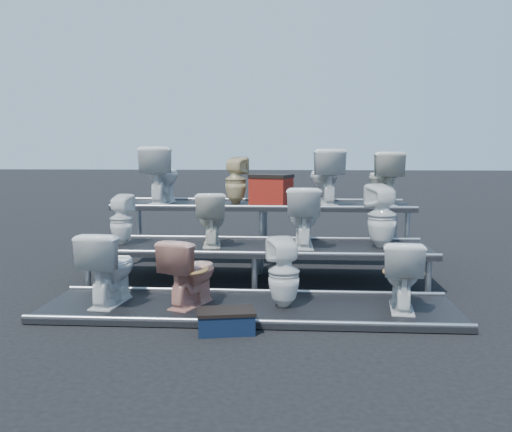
# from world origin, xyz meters

# --- Properties ---
(ground) EXTENTS (80.00, 80.00, 0.00)m
(ground) POSITION_xyz_m (0.00, 0.00, 0.00)
(ground) COLOR black
(ground) RESTS_ON ground
(tier_front) EXTENTS (4.20, 1.20, 0.06)m
(tier_front) POSITION_xyz_m (0.00, -1.30, 0.03)
(tier_front) COLOR black
(tier_front) RESTS_ON ground
(tier_mid) EXTENTS (4.20, 1.20, 0.46)m
(tier_mid) POSITION_xyz_m (0.00, 0.00, 0.23)
(tier_mid) COLOR black
(tier_mid) RESTS_ON ground
(tier_back) EXTENTS (4.20, 1.20, 0.86)m
(tier_back) POSITION_xyz_m (0.00, 1.30, 0.43)
(tier_back) COLOR black
(tier_back) RESTS_ON ground
(toilet_0) EXTENTS (0.50, 0.78, 0.76)m
(toilet_0) POSITION_xyz_m (-1.44, -1.30, 0.44)
(toilet_0) COLOR white
(toilet_0) RESTS_ON tier_front
(toilet_1) EXTENTS (0.62, 0.78, 0.69)m
(toilet_1) POSITION_xyz_m (-0.60, -1.30, 0.41)
(toilet_1) COLOR tan
(toilet_1) RESTS_ON tier_front
(toilet_2) EXTENTS (0.41, 0.41, 0.71)m
(toilet_2) POSITION_xyz_m (0.35, -1.30, 0.41)
(toilet_2) COLOR white
(toilet_2) RESTS_ON tier_front
(toilet_3) EXTENTS (0.47, 0.73, 0.70)m
(toilet_3) POSITION_xyz_m (1.53, -1.30, 0.41)
(toilet_3) COLOR white
(toilet_3) RESTS_ON tier_front
(toilet_4) EXTENTS (0.32, 0.33, 0.63)m
(toilet_4) POSITION_xyz_m (-1.71, 0.00, 0.77)
(toilet_4) COLOR white
(toilet_4) RESTS_ON tier_mid
(toilet_5) EXTENTS (0.45, 0.69, 0.67)m
(toilet_5) POSITION_xyz_m (-0.58, 0.00, 0.79)
(toilet_5) COLOR beige
(toilet_5) RESTS_ON tier_mid
(toilet_6) EXTENTS (0.42, 0.73, 0.74)m
(toilet_6) POSITION_xyz_m (0.56, 0.00, 0.83)
(toilet_6) COLOR white
(toilet_6) RESTS_ON tier_mid
(toilet_7) EXTENTS (0.46, 0.46, 0.77)m
(toilet_7) POSITION_xyz_m (1.51, 0.00, 0.85)
(toilet_7) COLOR white
(toilet_7) RESTS_ON tier_mid
(toilet_8) EXTENTS (0.49, 0.83, 0.83)m
(toilet_8) POSITION_xyz_m (-1.50, 1.30, 1.27)
(toilet_8) COLOR white
(toilet_8) RESTS_ON tier_back
(toilet_9) EXTENTS (0.39, 0.40, 0.68)m
(toilet_9) POSITION_xyz_m (-0.40, 1.30, 1.20)
(toilet_9) COLOR #D3BC87
(toilet_9) RESTS_ON tier_back
(toilet_10) EXTENTS (0.57, 0.84, 0.79)m
(toilet_10) POSITION_xyz_m (0.88, 1.30, 1.26)
(toilet_10) COLOR white
(toilet_10) RESTS_ON tier_back
(toilet_11) EXTENTS (0.51, 0.79, 0.76)m
(toilet_11) POSITION_xyz_m (1.72, 1.30, 1.24)
(toilet_11) COLOR beige
(toilet_11) RESTS_ON tier_back
(red_crate) EXTENTS (0.64, 0.58, 0.38)m
(red_crate) POSITION_xyz_m (0.12, 1.24, 1.05)
(red_crate) COLOR maroon
(red_crate) RESTS_ON tier_back
(step_stool) EXTENTS (0.55, 0.39, 0.18)m
(step_stool) POSITION_xyz_m (-0.15, -1.98, 0.09)
(step_stool) COLOR black
(step_stool) RESTS_ON ground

